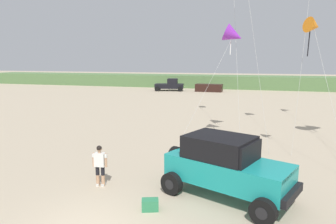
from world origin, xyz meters
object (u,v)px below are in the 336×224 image
(kite_orange_streamer, at_px, (234,35))
(person_watching, at_px, (100,163))
(jeep, at_px, (226,165))
(distant_pickup, at_px, (170,85))
(distant_sedan, at_px, (209,88))
(cooler_box, at_px, (150,205))
(kite_green_box, at_px, (313,26))

(kite_orange_streamer, bearing_deg, person_watching, -119.72)
(jeep, relative_size, distant_pickup, 1.03)
(distant_sedan, bearing_deg, distant_pickup, -174.78)
(jeep, xyz_separation_m, cooler_box, (-2.32, -1.72, -1.01))
(jeep, relative_size, kite_green_box, 0.71)
(person_watching, xyz_separation_m, kite_green_box, (8.30, 5.77, 5.60))
(cooler_box, xyz_separation_m, distant_sedan, (-3.73, 39.22, 0.41))
(distant_sedan, bearing_deg, person_watching, -86.10)
(cooler_box, distance_m, kite_orange_streamer, 11.23)
(distant_sedan, xyz_separation_m, kite_orange_streamer, (5.64, -30.03, 5.76))
(kite_green_box, bearing_deg, distant_pickup, 116.43)
(person_watching, bearing_deg, cooler_box, -27.87)
(distant_pickup, bearing_deg, kite_orange_streamer, -68.08)
(cooler_box, bearing_deg, jeep, 17.21)
(cooler_box, relative_size, distant_pickup, 0.12)
(person_watching, xyz_separation_m, distant_pickup, (-7.48, 37.52, 0.00))
(distant_pickup, distance_m, kite_green_box, 35.89)
(kite_orange_streamer, bearing_deg, distant_pickup, 111.92)
(jeep, relative_size, person_watching, 3.00)
(person_watching, bearing_deg, distant_pickup, 101.28)
(person_watching, distance_m, kite_green_box, 11.55)
(person_watching, xyz_separation_m, distant_sedan, (-1.17, 37.86, -0.34))
(jeep, xyz_separation_m, distant_sedan, (-6.05, 37.50, -0.60))
(jeep, bearing_deg, distant_sedan, 99.16)
(cooler_box, height_order, distant_pickup, distant_pickup)
(person_watching, height_order, kite_green_box, kite_green_box)
(person_watching, bearing_deg, kite_green_box, 34.83)
(distant_pickup, xyz_separation_m, distant_sedan, (6.31, 0.34, -0.34))
(distant_pickup, bearing_deg, cooler_box, -75.51)
(jeep, height_order, distant_pickup, jeep)
(cooler_box, distance_m, distant_pickup, 40.16)
(person_watching, relative_size, kite_orange_streamer, 0.24)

